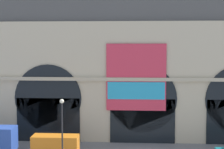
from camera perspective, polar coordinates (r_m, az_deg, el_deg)
station_building at (r=45.52m, az=5.10°, el=1.42°), size 50.61×5.95×19.73m
van_midwest at (r=39.81m, az=-9.43°, el=-11.34°), size 5.20×2.48×2.20m
street_lamp_quayside at (r=35.42m, az=-8.33°, el=-8.06°), size 0.44×0.44×6.90m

